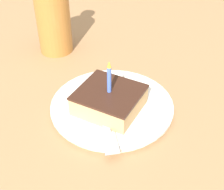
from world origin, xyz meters
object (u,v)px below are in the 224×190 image
cake_slice (109,100)px  fork (104,120)px  plate (112,106)px  bottle (53,18)px

cake_slice → fork: cake_slice is taller
plate → cake_slice: (-0.02, -0.00, 0.03)m
plate → cake_slice: bearing=-170.6°
cake_slice → bottle: (0.15, 0.23, 0.05)m
fork → bottle: 0.32m
plate → fork: size_ratio=1.51×
fork → plate: bearing=13.5°
fork → bottle: (0.19, 0.24, 0.07)m
cake_slice → bottle: bottle is taller
fork → bottle: bottle is taller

